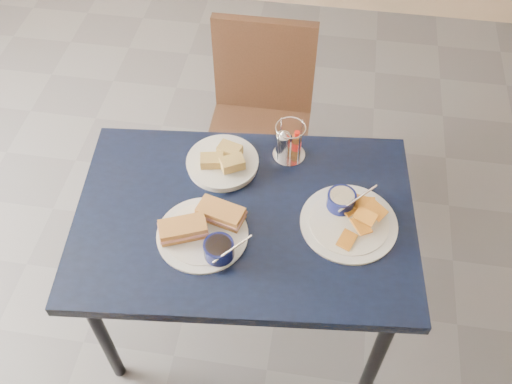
# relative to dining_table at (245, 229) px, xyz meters

# --- Properties ---
(ground) EXTENTS (6.00, 6.00, 0.00)m
(ground) POSITION_rel_dining_table_xyz_m (0.11, -0.19, -0.67)
(ground) COLOR #4C4C51
(ground) RESTS_ON ground
(dining_table) EXTENTS (1.12, 0.81, 0.75)m
(dining_table) POSITION_rel_dining_table_xyz_m (0.00, 0.00, 0.00)
(dining_table) COLOR black
(dining_table) RESTS_ON ground
(chair_far) EXTENTS (0.42, 0.40, 0.89)m
(chair_far) POSITION_rel_dining_table_xyz_m (-0.06, 0.72, -0.16)
(chair_far) COLOR #321C10
(chair_far) RESTS_ON ground
(sandwich_plate) EXTENTS (0.30, 0.28, 0.12)m
(sandwich_plate) POSITION_rel_dining_table_xyz_m (-0.10, -0.09, 0.10)
(sandwich_plate) COLOR white
(sandwich_plate) RESTS_ON dining_table
(plantain_plate) EXTENTS (0.30, 0.30, 0.12)m
(plantain_plate) POSITION_rel_dining_table_xyz_m (0.32, 0.03, 0.10)
(plantain_plate) COLOR white
(plantain_plate) RESTS_ON dining_table
(bread_basket) EXTENTS (0.24, 0.24, 0.07)m
(bread_basket) POSITION_rel_dining_table_xyz_m (-0.10, 0.19, 0.10)
(bread_basket) COLOR white
(bread_basket) RESTS_ON dining_table
(condiment_caddy) EXTENTS (0.11, 0.11, 0.14)m
(condiment_caddy) POSITION_rel_dining_table_xyz_m (0.10, 0.27, 0.13)
(condiment_caddy) COLOR silver
(condiment_caddy) RESTS_ON dining_table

